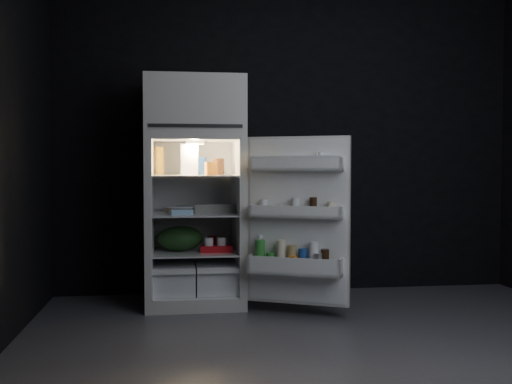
{
  "coord_description": "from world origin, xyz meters",
  "views": [
    {
      "loc": [
        -0.99,
        -3.45,
        1.09
      ],
      "look_at": [
        -0.38,
        1.0,
        0.9
      ],
      "focal_mm": 42.0,
      "sensor_mm": 36.0,
      "label": 1
    }
  ],
  "objects": [
    {
      "name": "small_can_silver",
      "position": [
        -0.57,
        1.45,
        0.47
      ],
      "size": [
        0.09,
        0.09,
        0.09
      ],
      "primitive_type": "cylinder",
      "rotation": [
        0.0,
        0.0,
        -0.14
      ],
      "color": "silver",
      "rests_on": "refrigerator"
    },
    {
      "name": "refrigerator",
      "position": [
        -0.83,
        1.32,
        0.96
      ],
      "size": [
        0.76,
        0.71,
        1.78
      ],
      "color": "silver",
      "rests_on": "ground"
    },
    {
      "name": "produce_bag",
      "position": [
        -0.95,
        1.29,
        0.52
      ],
      "size": [
        0.4,
        0.35,
        0.2
      ],
      "primitive_type": "ellipsoid",
      "rotation": [
        0.0,
        0.0,
        -0.16
      ],
      "color": "#193815",
      "rests_on": "refrigerator"
    },
    {
      "name": "wall_front",
      "position": [
        0.0,
        -1.7,
        1.35
      ],
      "size": [
        4.0,
        0.0,
        2.7
      ],
      "primitive_type": "cube",
      "color": "black",
      "rests_on": "ground"
    },
    {
      "name": "wrapped_pkg",
      "position": [
        -0.59,
        1.41,
        0.75
      ],
      "size": [
        0.12,
        0.1,
        0.05
      ],
      "primitive_type": "cube",
      "rotation": [
        0.0,
        0.0,
        0.07
      ],
      "color": "beige",
      "rests_on": "refrigerator"
    },
    {
      "name": "pie",
      "position": [
        -0.92,
        1.36,
        0.75
      ],
      "size": [
        0.34,
        0.34,
        0.04
      ],
      "primitive_type": "cylinder",
      "rotation": [
        0.0,
        0.0,
        0.17
      ],
      "color": "tan",
      "rests_on": "refrigerator"
    },
    {
      "name": "small_can_red",
      "position": [
        -0.68,
        1.48,
        0.47
      ],
      "size": [
        0.08,
        0.08,
        0.09
      ],
      "primitive_type": "cylinder",
      "rotation": [
        0.0,
        0.0,
        0.26
      ],
      "color": "red",
      "rests_on": "refrigerator"
    },
    {
      "name": "mayo_jar",
      "position": [
        -0.79,
        1.36,
        1.1
      ],
      "size": [
        0.13,
        0.13,
        0.14
      ],
      "primitive_type": "cylinder",
      "rotation": [
        0.0,
        0.0,
        -0.21
      ],
      "color": "#1B4592",
      "rests_on": "refrigerator"
    },
    {
      "name": "yogurt_tray",
      "position": [
        -0.67,
        1.19,
        0.45
      ],
      "size": [
        0.26,
        0.15,
        0.05
      ],
      "primitive_type": "cube",
      "rotation": [
        0.0,
        0.0,
        -0.04
      ],
      "color": "red",
      "rests_on": "refrigerator"
    },
    {
      "name": "flat_package",
      "position": [
        -0.94,
        1.11,
        0.75
      ],
      "size": [
        0.18,
        0.11,
        0.04
      ],
      "primitive_type": "cube",
      "rotation": [
        0.0,
        0.0,
        0.17
      ],
      "color": "#86B0CF",
      "rests_on": "refrigerator"
    },
    {
      "name": "small_carton",
      "position": [
        -0.71,
        1.14,
        1.08
      ],
      "size": [
        0.09,
        0.08,
        0.1
      ],
      "primitive_type": "cube",
      "rotation": [
        0.0,
        0.0,
        0.28
      ],
      "color": "orange",
      "rests_on": "refrigerator"
    },
    {
      "name": "floor",
      "position": [
        0.0,
        0.0,
        0.0
      ],
      "size": [
        4.0,
        3.4,
        0.0
      ],
      "primitive_type": "cube",
      "color": "#4F4F54",
      "rests_on": "ground"
    },
    {
      "name": "jam_jar",
      "position": [
        -0.64,
        1.32,
        1.09
      ],
      "size": [
        0.1,
        0.1,
        0.13
      ],
      "primitive_type": "cylinder",
      "rotation": [
        0.0,
        0.0,
        0.06
      ],
      "color": "black",
      "rests_on": "refrigerator"
    },
    {
      "name": "milk_jug",
      "position": [
        -0.87,
        1.31,
        1.15
      ],
      "size": [
        0.14,
        0.14,
        0.24
      ],
      "primitive_type": "cube",
      "rotation": [
        0.0,
        0.0,
        -0.01
      ],
      "color": "white",
      "rests_on": "refrigerator"
    },
    {
      "name": "egg_carton",
      "position": [
        -0.68,
        1.26,
        0.76
      ],
      "size": [
        0.32,
        0.12,
        0.07
      ],
      "primitive_type": "cube",
      "rotation": [
        0.0,
        0.0,
        -0.01
      ],
      "color": "gray",
      "rests_on": "refrigerator"
    },
    {
      "name": "amber_bottle",
      "position": [
        -1.11,
        1.37,
        1.14
      ],
      "size": [
        0.08,
        0.08,
        0.22
      ],
      "primitive_type": "cylinder",
      "rotation": [
        0.0,
        0.0,
        -0.11
      ],
      "color": "#C6891F",
      "rests_on": "refrigerator"
    },
    {
      "name": "wall_back",
      "position": [
        0.0,
        1.7,
        1.35
      ],
      "size": [
        4.0,
        0.0,
        2.7
      ],
      "primitive_type": "cube",
      "color": "black",
      "rests_on": "ground"
    },
    {
      "name": "fridge_door",
      "position": [
        -0.11,
        0.78,
        0.69
      ],
      "size": [
        0.73,
        0.49,
        1.22
      ],
      "color": "silver",
      "rests_on": "ground"
    }
  ]
}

